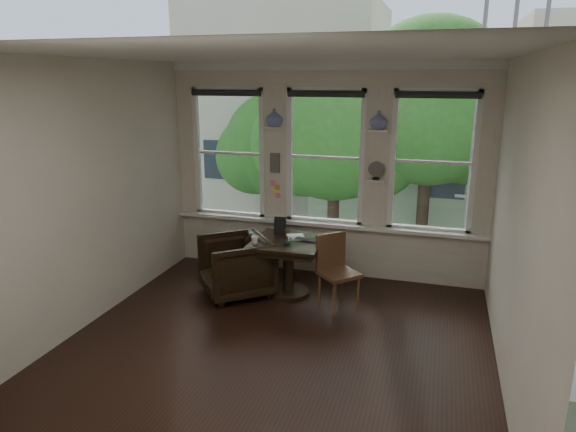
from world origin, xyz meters
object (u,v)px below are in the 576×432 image
(mug, at_px, (255,240))
(laptop, at_px, (305,241))
(table, at_px, (288,268))
(side_chair_right, at_px, (339,273))
(armchair_left, at_px, (236,266))

(mug, bearing_deg, laptop, 23.35)
(table, height_order, laptop, laptop)
(table, distance_m, side_chair_right, 0.75)
(armchair_left, distance_m, side_chair_right, 1.37)
(table, bearing_deg, side_chair_right, -16.90)
(side_chair_right, relative_size, laptop, 3.12)
(side_chair_right, bearing_deg, laptop, 109.69)
(table, relative_size, side_chair_right, 0.98)
(side_chair_right, relative_size, mug, 9.04)
(armchair_left, bearing_deg, mug, 41.70)
(armchair_left, height_order, mug, mug)
(armchair_left, relative_size, laptop, 2.94)
(laptop, distance_m, mug, 0.64)
(laptop, bearing_deg, side_chair_right, -14.33)
(table, height_order, armchair_left, armchair_left)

